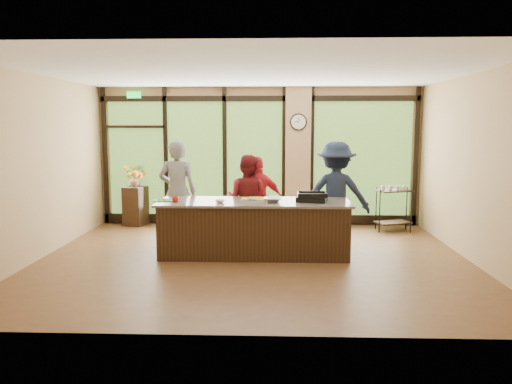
# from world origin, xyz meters

# --- Properties ---
(floor) EXTENTS (7.00, 7.00, 0.00)m
(floor) POSITION_xyz_m (0.00, 0.00, 0.00)
(floor) COLOR #50381C
(floor) RESTS_ON ground
(ceiling) EXTENTS (7.00, 7.00, 0.00)m
(ceiling) POSITION_xyz_m (0.00, 0.00, 3.00)
(ceiling) COLOR white
(ceiling) RESTS_ON back_wall
(back_wall) EXTENTS (7.00, 0.00, 7.00)m
(back_wall) POSITION_xyz_m (0.00, 3.00, 1.50)
(back_wall) COLOR tan
(back_wall) RESTS_ON floor
(left_wall) EXTENTS (0.00, 6.00, 6.00)m
(left_wall) POSITION_xyz_m (-3.50, 0.00, 1.50)
(left_wall) COLOR tan
(left_wall) RESTS_ON floor
(right_wall) EXTENTS (0.00, 6.00, 6.00)m
(right_wall) POSITION_xyz_m (3.50, 0.00, 1.50)
(right_wall) COLOR tan
(right_wall) RESTS_ON floor
(window_wall) EXTENTS (6.90, 0.12, 3.00)m
(window_wall) POSITION_xyz_m (0.16, 2.95, 1.39)
(window_wall) COLOR tan
(window_wall) RESTS_ON floor
(island_base) EXTENTS (3.10, 1.00, 0.88)m
(island_base) POSITION_xyz_m (0.00, 0.30, 0.44)
(island_base) COLOR black
(island_base) RESTS_ON floor
(countertop) EXTENTS (3.20, 1.10, 0.04)m
(countertop) POSITION_xyz_m (0.00, 0.30, 0.90)
(countertop) COLOR #6D655A
(countertop) RESTS_ON island_base
(wall_clock) EXTENTS (0.36, 0.04, 0.36)m
(wall_clock) POSITION_xyz_m (0.85, 2.87, 2.25)
(wall_clock) COLOR black
(wall_clock) RESTS_ON window_wall
(cook_left) EXTENTS (0.71, 0.48, 1.91)m
(cook_left) POSITION_xyz_m (-1.45, 1.13, 0.96)
(cook_left) COLOR slate
(cook_left) RESTS_ON floor
(cook_midleft) EXTENTS (0.97, 0.87, 1.65)m
(cook_midleft) POSITION_xyz_m (-0.16, 1.07, 0.83)
(cook_midleft) COLOR maroon
(cook_midleft) RESTS_ON floor
(cook_midright) EXTENTS (1.02, 0.63, 1.62)m
(cook_midright) POSITION_xyz_m (0.04, 1.13, 0.81)
(cook_midright) COLOR red
(cook_midright) RESTS_ON floor
(cook_right) EXTENTS (1.30, 0.85, 1.89)m
(cook_right) POSITION_xyz_m (1.45, 1.02, 0.94)
(cook_right) COLOR #182136
(cook_right) RESTS_ON floor
(roasting_pan) EXTENTS (0.55, 0.47, 0.09)m
(roasting_pan) POSITION_xyz_m (0.96, 0.27, 0.96)
(roasting_pan) COLOR black
(roasting_pan) RESTS_ON countertop
(mixing_bowl) EXTENTS (0.39, 0.39, 0.07)m
(mixing_bowl) POSITION_xyz_m (0.31, 0.19, 0.96)
(mixing_bowl) COLOR silver
(mixing_bowl) RESTS_ON countertop
(cutting_board_left) EXTENTS (0.38, 0.29, 0.01)m
(cutting_board_left) POSITION_xyz_m (-1.50, 0.30, 0.93)
(cutting_board_left) COLOR #3B8F34
(cutting_board_left) RESTS_ON countertop
(cutting_board_center) EXTENTS (0.51, 0.43, 0.01)m
(cutting_board_center) POSITION_xyz_m (0.14, 0.52, 0.93)
(cutting_board_center) COLOR gold
(cutting_board_center) RESTS_ON countertop
(cutting_board_right) EXTENTS (0.36, 0.27, 0.01)m
(cutting_board_right) POSITION_xyz_m (-0.05, 0.53, 0.93)
(cutting_board_right) COLOR gold
(cutting_board_right) RESTS_ON countertop
(prep_bowl_near) EXTENTS (0.16, 0.16, 0.05)m
(prep_bowl_near) POSITION_xyz_m (-0.55, 0.08, 0.94)
(prep_bowl_near) COLOR white
(prep_bowl_near) RESTS_ON countertop
(prep_bowl_mid) EXTENTS (0.16, 0.16, 0.04)m
(prep_bowl_mid) POSITION_xyz_m (-0.04, 0.38, 0.94)
(prep_bowl_mid) COLOR white
(prep_bowl_mid) RESTS_ON countertop
(prep_bowl_far) EXTENTS (0.18, 0.18, 0.03)m
(prep_bowl_far) POSITION_xyz_m (0.34, 0.68, 0.94)
(prep_bowl_far) COLOR white
(prep_bowl_far) RESTS_ON countertop
(red_ramekin) EXTENTS (0.13, 0.13, 0.09)m
(red_ramekin) POSITION_xyz_m (-1.29, 0.14, 0.96)
(red_ramekin) COLOR red
(red_ramekin) RESTS_ON countertop
(flower_stand) EXTENTS (0.53, 0.53, 0.85)m
(flower_stand) POSITION_xyz_m (-2.70, 2.75, 0.43)
(flower_stand) COLOR black
(flower_stand) RESTS_ON floor
(flower_vase) EXTENTS (0.27, 0.27, 0.26)m
(flower_vase) POSITION_xyz_m (-2.70, 2.75, 0.98)
(flower_vase) COLOR olive
(flower_vase) RESTS_ON flower_stand
(bar_cart) EXTENTS (0.79, 0.60, 0.95)m
(bar_cart) POSITION_xyz_m (2.80, 2.33, 0.57)
(bar_cart) COLOR black
(bar_cart) RESTS_ON floor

